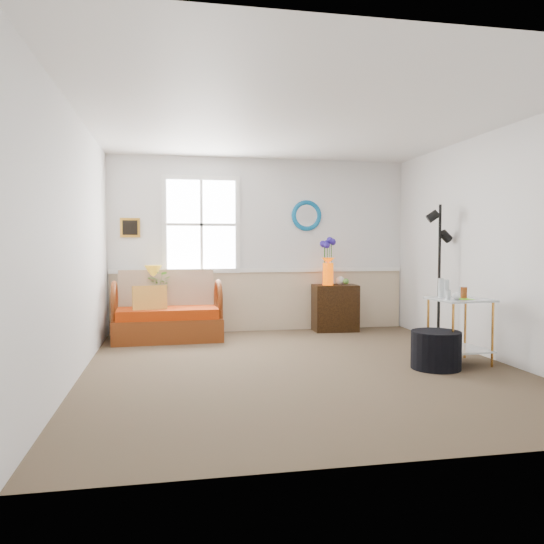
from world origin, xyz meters
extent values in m
cube|color=brown|center=(0.00, 0.00, 0.00)|extent=(4.50, 5.00, 0.01)
cube|color=white|center=(0.00, 0.00, 2.60)|extent=(4.50, 5.00, 0.01)
cube|color=silver|center=(0.00, 2.50, 1.30)|extent=(4.50, 0.01, 2.60)
cube|color=silver|center=(0.00, -2.50, 1.30)|extent=(4.50, 0.01, 2.60)
cube|color=silver|center=(-2.25, 0.00, 1.30)|extent=(0.01, 5.00, 2.60)
cube|color=silver|center=(2.25, 0.00, 1.30)|extent=(0.01, 5.00, 2.60)
cube|color=#C8B08F|center=(0.00, 2.48, 0.45)|extent=(4.46, 0.02, 0.90)
cube|color=white|center=(0.00, 2.47, 0.92)|extent=(4.46, 0.04, 0.06)
cube|color=gold|center=(-1.92, 2.48, 1.55)|extent=(0.28, 0.03, 0.28)
torus|color=#0B86BF|center=(0.70, 2.48, 1.75)|extent=(0.47, 0.07, 0.47)
imported|color=#4F7F31|center=(-1.49, 2.23, 0.71)|extent=(0.46, 0.48, 0.29)
cylinder|color=black|center=(1.39, -0.31, 0.20)|extent=(0.65, 0.65, 0.40)
camera|label=1|loc=(-1.35, -5.41, 1.31)|focal=35.00mm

